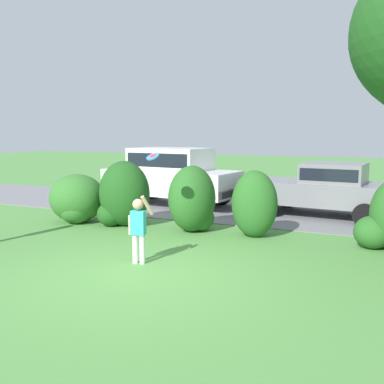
{
  "coord_description": "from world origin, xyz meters",
  "views": [
    {
      "loc": [
        3.73,
        -6.04,
        2.39
      ],
      "look_at": [
        -0.18,
        2.61,
        1.1
      ],
      "focal_mm": 40.31,
      "sensor_mm": 36.0,
      "label": 1
    }
  ],
  "objects_px": {
    "parked_suv": "(171,174)",
    "child_thrower": "(138,225)",
    "parked_sedan": "(326,187)",
    "frisbee": "(153,156)"
  },
  "relations": [
    {
      "from": "frisbee",
      "to": "child_thrower",
      "type": "bearing_deg",
      "value": -75.19
    },
    {
      "from": "parked_sedan",
      "to": "child_thrower",
      "type": "relative_size",
      "value": 3.52
    },
    {
      "from": "parked_sedan",
      "to": "frisbee",
      "type": "height_order",
      "value": "frisbee"
    },
    {
      "from": "frisbee",
      "to": "parked_sedan",
      "type": "bearing_deg",
      "value": 61.38
    },
    {
      "from": "child_thrower",
      "to": "frisbee",
      "type": "height_order",
      "value": "frisbee"
    },
    {
      "from": "parked_sedan",
      "to": "parked_suv",
      "type": "height_order",
      "value": "parked_suv"
    },
    {
      "from": "parked_sedan",
      "to": "frisbee",
      "type": "distance_m",
      "value": 5.95
    },
    {
      "from": "parked_suv",
      "to": "parked_sedan",
      "type": "bearing_deg",
      "value": 2.18
    },
    {
      "from": "parked_suv",
      "to": "child_thrower",
      "type": "distance_m",
      "value": 6.49
    },
    {
      "from": "parked_suv",
      "to": "child_thrower",
      "type": "height_order",
      "value": "parked_suv"
    }
  ]
}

